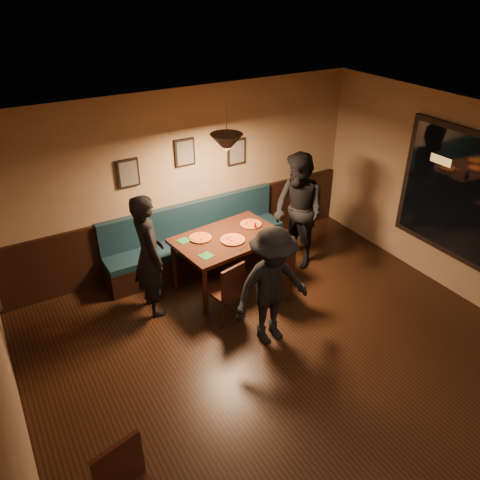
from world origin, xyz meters
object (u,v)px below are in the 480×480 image
at_px(chair_near_left, 224,290).
at_px(diner_right, 298,211).
at_px(chair_near_right, 276,274).
at_px(booth_bench, 197,238).
at_px(soda_glass, 273,232).
at_px(tabasco_bottle, 255,225).
at_px(diner_left, 149,256).
at_px(diner_front, 272,287).
at_px(dining_table, 228,261).

xyz_separation_m(chair_near_left, diner_right, (1.70, 0.65, 0.48)).
bearing_deg(chair_near_right, booth_bench, 119.63).
height_order(chair_near_left, soda_glass, soda_glass).
bearing_deg(chair_near_left, chair_near_right, -14.26).
bearing_deg(tabasco_bottle, chair_near_left, -143.58).
xyz_separation_m(diner_left, diner_right, (2.48, -0.02, 0.05)).
height_order(diner_front, tabasco_bottle, diner_front).
bearing_deg(dining_table, booth_bench, 96.13).
bearing_deg(diner_front, booth_bench, 89.86).
xyz_separation_m(chair_near_left, soda_glass, (1.01, 0.35, 0.45)).
relative_size(diner_left, tabasco_bottle, 13.87).
bearing_deg(soda_glass, dining_table, 150.67).
bearing_deg(tabasco_bottle, dining_table, 179.96).
bearing_deg(chair_near_left, diner_left, 126.63).
distance_m(booth_bench, chair_near_right, 1.54).
height_order(diner_front, soda_glass, diner_front).
height_order(diner_left, soda_glass, diner_left).
xyz_separation_m(diner_right, tabasco_bottle, (-0.79, 0.02, -0.04)).
bearing_deg(chair_near_left, dining_table, 44.01).
relative_size(diner_right, soda_glass, 12.91).
xyz_separation_m(chair_near_left, diner_left, (-0.78, 0.67, 0.44)).
bearing_deg(diner_front, tabasco_bottle, 65.07).
xyz_separation_m(chair_near_left, diner_front, (0.30, -0.70, 0.36)).
bearing_deg(booth_bench, diner_front, -89.16).
xyz_separation_m(dining_table, diner_left, (-1.22, -0.00, 0.48)).
bearing_deg(dining_table, chair_near_right, -66.53).
height_order(chair_near_left, tabasco_bottle, tabasco_bottle).
xyz_separation_m(booth_bench, chair_near_left, (-0.27, -1.41, -0.05)).
xyz_separation_m(booth_bench, dining_table, (0.17, -0.74, -0.08)).
bearing_deg(chair_near_right, chair_near_left, -173.45).
relative_size(booth_bench, dining_table, 1.93).
distance_m(diner_left, diner_front, 1.75).
relative_size(diner_left, diner_front, 1.09).
bearing_deg(chair_near_right, tabasco_bottle, 92.09).
height_order(diner_right, tabasco_bottle, diner_right).
bearing_deg(diner_front, dining_table, 83.33).
xyz_separation_m(dining_table, diner_right, (1.26, -0.02, 0.52)).
distance_m(soda_glass, tabasco_bottle, 0.34).
distance_m(diner_front, soda_glass, 1.27).
bearing_deg(booth_bench, chair_near_right, -68.29).
relative_size(diner_right, diner_front, 1.15).
distance_m(booth_bench, diner_right, 1.67).
xyz_separation_m(dining_table, chair_near_right, (0.40, -0.69, 0.03)).
bearing_deg(soda_glass, diner_front, -124.10).
distance_m(chair_near_right, diner_right, 1.20).
bearing_deg(diner_left, diner_front, -139.34).
xyz_separation_m(chair_near_left, chair_near_right, (0.84, -0.02, -0.01)).
relative_size(chair_near_right, diner_left, 0.50).
relative_size(diner_front, soda_glass, 11.26).
relative_size(booth_bench, chair_near_right, 3.39).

